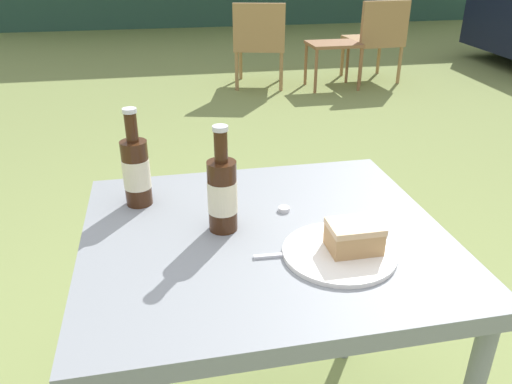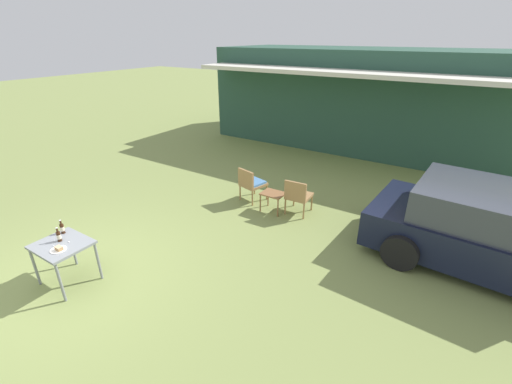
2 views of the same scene
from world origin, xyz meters
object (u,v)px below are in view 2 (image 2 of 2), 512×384
object	(u,v)px
cola_bottle_far	(62,228)
cake_on_plate	(59,249)
patio_table	(63,248)
parked_car	(493,232)
cola_bottle_near	(59,236)
garden_side_table	(273,195)
wicker_chair_plain	(298,195)
wicker_chair_cushioned	(251,183)

from	to	relation	value
cola_bottle_far	cake_on_plate	bearing A→B (deg)	-37.07
patio_table	cola_bottle_far	xyz separation A→B (m)	(-0.27, 0.19, 0.17)
parked_car	cola_bottle_near	world-z (taller)	parked_car
parked_car	cola_bottle_near	xyz separation A→B (m)	(-5.72, -4.09, 0.15)
patio_table	cake_on_plate	xyz separation A→B (m)	(0.14, -0.12, 0.10)
garden_side_table	cola_bottle_near	distance (m)	4.19
cake_on_plate	cola_bottle_far	world-z (taller)	cola_bottle_far
wicker_chair_plain	cake_on_plate	world-z (taller)	wicker_chair_plain
wicker_chair_cushioned	garden_side_table	xyz separation A→B (m)	(0.70, -0.20, -0.08)
wicker_chair_cushioned	cola_bottle_near	xyz separation A→B (m)	(-0.92, -4.04, 0.34)
patio_table	cake_on_plate	bearing A→B (deg)	-39.59
garden_side_table	parked_car	bearing A→B (deg)	3.46
parked_car	wicker_chair_plain	xyz separation A→B (m)	(-3.57, -0.07, -0.19)
wicker_chair_plain	patio_table	size ratio (longest dim) A/B	1.04
wicker_chair_cushioned	patio_table	world-z (taller)	wicker_chair_cushioned
cake_on_plate	patio_table	bearing A→B (deg)	140.41
parked_car	cola_bottle_far	bearing A→B (deg)	-142.65
wicker_chair_plain	cake_on_plate	distance (m)	4.60
wicker_chair_cushioned	cake_on_plate	bearing A→B (deg)	95.02
wicker_chair_plain	patio_table	distance (m)	4.55
wicker_chair_plain	wicker_chair_cushioned	bearing A→B (deg)	-3.93
wicker_chair_plain	cola_bottle_far	xyz separation A→B (m)	(-2.33, -3.86, 0.34)
wicker_chair_cushioned	garden_side_table	distance (m)	0.74
parked_car	wicker_chair_plain	distance (m)	3.57
patio_table	cola_bottle_near	distance (m)	0.19
wicker_chair_plain	cola_bottle_near	bearing A→B (deg)	59.06
wicker_chair_cushioned	cake_on_plate	size ratio (longest dim) A/B	3.55
patio_table	cola_bottle_far	world-z (taller)	cola_bottle_far
patio_table	cola_bottle_far	size ratio (longest dim) A/B	3.30
parked_car	patio_table	bearing A→B (deg)	-140.09
parked_car	cola_bottle_far	size ratio (longest dim) A/B	17.13
wicker_chair_plain	garden_side_table	world-z (taller)	wicker_chair_plain
patio_table	cola_bottle_near	xyz separation A→B (m)	(-0.09, 0.03, 0.17)
garden_side_table	patio_table	world-z (taller)	patio_table
garden_side_table	cake_on_plate	distance (m)	4.24
parked_car	cake_on_plate	size ratio (longest dim) A/B	17.71
patio_table	parked_car	bearing A→B (deg)	36.21
cake_on_plate	wicker_chair_plain	bearing A→B (deg)	65.27
garden_side_table	cola_bottle_far	distance (m)	4.12
wicker_chair_plain	cake_on_plate	xyz separation A→B (m)	(-1.92, -4.17, 0.28)
wicker_chair_cushioned	cake_on_plate	xyz separation A→B (m)	(-0.69, -4.19, 0.28)
wicker_chair_plain	cola_bottle_far	bearing A→B (deg)	56.03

